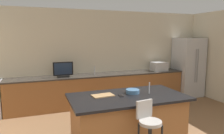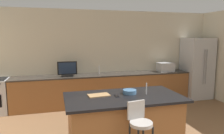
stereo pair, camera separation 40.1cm
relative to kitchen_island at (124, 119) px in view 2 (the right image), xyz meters
The scene contains 12 objects.
wall_back 2.86m from the kitchen_island, 84.65° to the left, with size 7.39×0.12×2.75m, color beige.
counter_back 2.33m from the kitchen_island, 84.99° to the left, with size 5.19×0.62×0.90m.
kitchen_island is the anchor object (origin of this frame).
refrigerator 3.96m from the kitchen_island, 34.85° to the left, with size 0.83×0.79×1.94m.
microwave 3.21m from the kitchen_island, 47.28° to the left, with size 0.48×0.36×0.28m, color #B7BABF.
tv_monitor 2.51m from the kitchen_island, 111.28° to the left, with size 0.53×0.16×0.41m.
sink_faucet_back 2.48m from the kitchen_island, 89.15° to the left, with size 0.02×0.02×0.24m, color #B2B2B7.
sink_faucet_island 0.71m from the kitchen_island, ahead, with size 0.02×0.02×0.22m, color #B2B2B7.
bar_stool_center 0.80m from the kitchen_island, 90.42° to the right, with size 0.34×0.36×1.02m.
fruit_bowl 0.52m from the kitchen_island, 39.14° to the left, with size 0.26×0.26×0.07m, color #3F668C.
cell_phone 0.47m from the kitchen_island, 166.74° to the left, with size 0.07×0.15×0.01m, color black.
cutting_board 0.64m from the kitchen_island, 161.52° to the left, with size 0.39×0.24×0.02m, color #A87F51.
Camera 2 is at (-1.43, -1.58, 1.98)m, focal length 33.67 mm.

